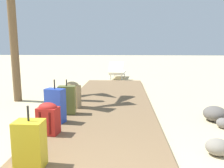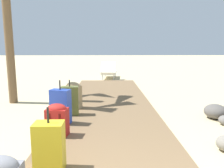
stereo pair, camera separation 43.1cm
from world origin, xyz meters
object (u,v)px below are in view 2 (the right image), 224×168
Objects in this scene: suitcase_olive at (70,101)px; backpack_red at (57,119)px; suitcase_yellow at (49,147)px; lounge_chair at (109,71)px; backpack_tan at (73,94)px; suitcase_blue at (61,107)px.

suitcase_olive is 1.40× the size of backpack_red.
suitcase_yellow reaches higher than lounge_chair.
backpack_tan is 0.81× the size of suitcase_yellow.
suitcase_blue reaches higher than backpack_tan.
suitcase_olive is 0.98× the size of suitcase_yellow.
suitcase_blue is at bearing -94.49° from backpack_tan.
suitcase_olive is at bearing -98.34° from lounge_chair.
suitcase_yellow is (0.10, -2.13, -0.01)m from suitcase_olive.
suitcase_yellow is 0.93× the size of suitcase_blue.
suitcase_blue reaches higher than backpack_red.
suitcase_yellow is 1.43× the size of backpack_red.
suitcase_blue is 6.33m from lounge_chair.
suitcase_yellow is at bearing -87.92° from backpack_tan.
suitcase_olive is at bearing 92.56° from suitcase_yellow.
lounge_chair is at bearing 81.66° from suitcase_olive.
suitcase_olive is 0.44× the size of lounge_chair.
backpack_tan is at bearing 89.01° from backpack_red.
backpack_red is 6.89m from lounge_chair.
suitcase_olive is 0.51m from backpack_tan.
suitcase_blue is 1.55× the size of backpack_red.
lounge_chair is (0.87, 6.84, -0.02)m from backpack_red.
backpack_tan is at bearing 85.51° from suitcase_blue.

